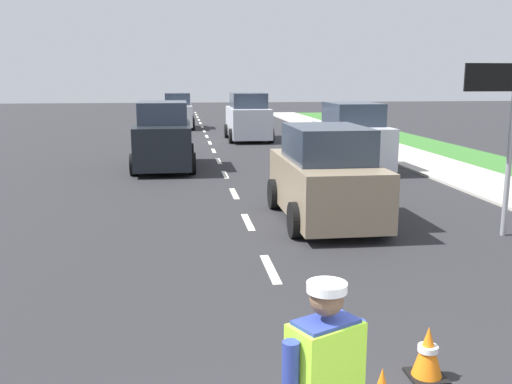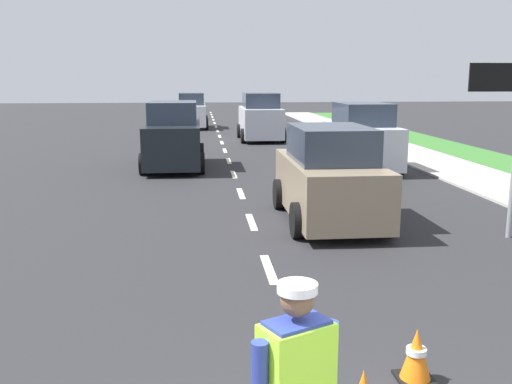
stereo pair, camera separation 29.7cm
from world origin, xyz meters
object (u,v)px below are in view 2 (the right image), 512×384
at_px(car_outgoing_ahead, 329,178).
at_px(car_outgoing_far, 260,118).
at_px(lane_direction_sign, 507,108).
at_px(traffic_cone_near, 416,355).
at_px(car_parked_far, 361,139).
at_px(car_oncoming_second, 173,137).
at_px(car_oncoming_third, 192,112).

height_order(car_outgoing_ahead, car_outgoing_far, car_outgoing_far).
distance_m(lane_direction_sign, traffic_cone_near, 6.32).
relative_size(lane_direction_sign, car_parked_far, 0.80).
bearing_deg(traffic_cone_near, car_outgoing_ahead, 84.87).
relative_size(car_outgoing_ahead, car_oncoming_second, 0.94).
distance_m(car_outgoing_ahead, car_outgoing_far, 16.01).
height_order(traffic_cone_near, car_parked_far, car_parked_far).
xyz_separation_m(car_outgoing_ahead, car_oncoming_third, (-3.06, 23.13, 0.05)).
height_order(traffic_cone_near, car_oncoming_second, car_oncoming_second).
bearing_deg(car_oncoming_third, car_outgoing_ahead, -82.47).
distance_m(car_oncoming_second, car_oncoming_third, 15.50).
bearing_deg(car_parked_far, car_oncoming_second, 171.09).
xyz_separation_m(lane_direction_sign, car_oncoming_second, (-6.35, 9.20, -1.39)).
bearing_deg(car_outgoing_far, car_outgoing_ahead, -91.04).
bearing_deg(car_oncoming_third, traffic_cone_near, -85.20).
bearing_deg(lane_direction_sign, car_oncoming_second, 124.63).
xyz_separation_m(lane_direction_sign, car_oncoming_third, (-5.91, 24.69, -1.44)).
bearing_deg(car_outgoing_ahead, car_parked_far, 68.90).
bearing_deg(car_oncoming_second, car_outgoing_ahead, -65.39).
bearing_deg(car_outgoing_far, car_oncoming_second, -114.34).
bearing_deg(car_outgoing_far, car_oncoming_third, 115.18).
xyz_separation_m(lane_direction_sign, car_outgoing_far, (-2.56, 17.57, -1.36)).
relative_size(car_outgoing_ahead, car_oncoming_third, 1.04).
xyz_separation_m(lane_direction_sign, car_outgoing_ahead, (-2.85, 1.56, -1.49)).
bearing_deg(lane_direction_sign, car_parked_far, 91.90).
height_order(lane_direction_sign, car_oncoming_second, lane_direction_sign).
height_order(car_oncoming_second, car_outgoing_far, car_outgoing_far).
distance_m(car_outgoing_ahead, car_oncoming_second, 8.40).
height_order(lane_direction_sign, car_parked_far, lane_direction_sign).
distance_m(traffic_cone_near, car_outgoing_far, 22.46).
distance_m(lane_direction_sign, car_outgoing_ahead, 3.57).
distance_m(car_oncoming_second, car_parked_far, 6.15).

